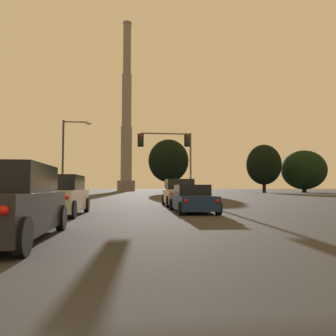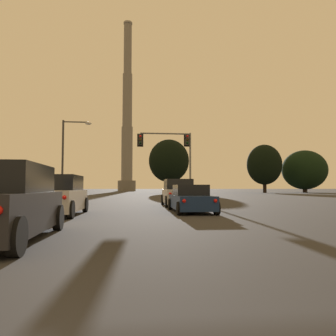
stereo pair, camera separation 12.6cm
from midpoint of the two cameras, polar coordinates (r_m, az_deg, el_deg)
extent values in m
cube|color=#232328|center=(8.82, -26.78, -6.94)|extent=(2.04, 4.85, 0.95)
cube|color=black|center=(8.92, -26.39, -1.60)|extent=(1.85, 2.84, 0.70)
cylinder|color=black|center=(10.47, -18.42, -8.19)|extent=(0.24, 0.77, 0.76)
cylinder|color=black|center=(6.74, -24.59, -10.80)|extent=(0.24, 0.77, 0.76)
sphere|color=red|center=(6.27, -27.19, -6.59)|extent=(0.17, 0.17, 0.17)
cube|color=silver|center=(16.08, -18.50, -5.38)|extent=(1.97, 4.82, 0.95)
cube|color=black|center=(16.19, -18.35, -2.44)|extent=(1.81, 2.82, 0.70)
cylinder|color=black|center=(18.18, -20.08, -6.06)|extent=(0.23, 0.76, 0.76)
cylinder|color=black|center=(17.81, -14.17, -6.22)|extent=(0.23, 0.76, 0.76)
cylinder|color=black|center=(14.49, -23.87, -6.70)|extent=(0.23, 0.76, 0.76)
cylinder|color=black|center=(14.02, -16.50, -6.97)|extent=(0.23, 0.76, 0.76)
sphere|color=red|center=(13.94, -23.83, -4.73)|extent=(0.17, 0.17, 0.17)
sphere|color=red|center=(13.54, -17.52, -4.91)|extent=(0.17, 0.17, 0.17)
cube|color=silver|center=(22.94, 1.76, -4.91)|extent=(2.01, 4.84, 0.95)
cube|color=black|center=(23.06, 1.72, -2.86)|extent=(1.84, 2.83, 0.70)
cylinder|color=black|center=(24.78, -0.95, -5.51)|extent=(0.23, 0.76, 0.76)
cylinder|color=black|center=(24.99, 3.38, -5.48)|extent=(0.23, 0.76, 0.76)
cylinder|color=black|center=(20.94, -0.16, -5.89)|extent=(0.23, 0.76, 0.76)
cylinder|color=black|center=(21.19, 4.93, -5.85)|extent=(0.23, 0.76, 0.76)
sphere|color=red|center=(20.45, 0.41, -4.51)|extent=(0.17, 0.17, 0.17)
sphere|color=red|center=(20.66, 4.73, -4.49)|extent=(0.17, 0.17, 0.17)
cube|color=navy|center=(17.18, 4.08, -5.93)|extent=(1.83, 4.61, 0.70)
cube|color=black|center=(17.39, 3.94, -3.84)|extent=(1.63, 2.21, 0.55)
cylinder|color=black|center=(18.95, 0.43, -6.33)|extent=(0.22, 0.64, 0.64)
cylinder|color=black|center=(19.22, 5.68, -6.27)|extent=(0.22, 0.64, 0.64)
cylinder|color=black|center=(15.18, 2.05, -7.05)|extent=(0.22, 0.64, 0.64)
cylinder|color=black|center=(15.53, 8.54, -6.93)|extent=(0.22, 0.64, 0.64)
sphere|color=red|center=(14.77, 2.90, -5.75)|extent=(0.17, 0.17, 0.17)
sphere|color=red|center=(15.06, 8.34, -5.67)|extent=(0.17, 0.17, 0.17)
cylinder|color=slate|center=(31.20, 3.84, 0.20)|extent=(0.18, 0.18, 6.50)
cylinder|color=black|center=(31.16, 3.87, -5.68)|extent=(0.40, 0.40, 0.10)
cube|color=#282828|center=(31.42, 3.30, 4.91)|extent=(0.34, 0.34, 1.04)
cube|color=black|center=(31.60, 3.25, 4.86)|extent=(0.58, 0.03, 1.25)
sphere|color=red|center=(31.28, 3.36, 5.54)|extent=(0.22, 0.22, 0.22)
sphere|color=#352604|center=(31.23, 3.36, 4.96)|extent=(0.22, 0.22, 0.22)
sphere|color=black|center=(31.19, 3.36, 4.37)|extent=(0.22, 0.22, 0.22)
cylinder|color=slate|center=(31.23, -0.50, 6.01)|extent=(4.76, 0.14, 0.14)
sphere|color=slate|center=(31.56, 3.82, 5.92)|extent=(0.18, 0.18, 0.18)
cube|color=#282828|center=(30.98, -4.90, 4.90)|extent=(0.34, 0.34, 1.04)
cube|color=black|center=(31.16, -4.91, 4.85)|extent=(0.58, 0.03, 1.25)
sphere|color=red|center=(30.84, -4.89, 5.54)|extent=(0.22, 0.22, 0.22)
sphere|color=#352604|center=(30.80, -4.89, 4.95)|extent=(0.22, 0.22, 0.22)
sphere|color=black|center=(30.75, -4.89, 4.36)|extent=(0.22, 0.22, 0.22)
cylinder|color=#38383A|center=(34.12, -17.96, 1.32)|extent=(0.20, 0.20, 8.01)
cylinder|color=#38383A|center=(34.41, -15.81, 7.73)|extent=(2.46, 0.12, 0.12)
sphere|color=#38383A|center=(34.64, -17.84, 7.69)|extent=(0.20, 0.20, 0.20)
ellipsoid|color=silver|center=(34.21, -13.77, 7.56)|extent=(0.64, 0.36, 0.26)
cylinder|color=slate|center=(121.49, -7.34, -3.10)|extent=(6.56, 6.56, 3.83)
cylinder|color=gray|center=(122.13, -7.30, 2.50)|extent=(4.10, 4.10, 20.01)
cylinder|color=gray|center=(125.77, -7.23, 11.61)|extent=(3.53, 3.53, 20.01)
cylinder|color=gray|center=(132.37, -7.16, 20.00)|extent=(2.95, 2.95, 20.01)
cylinder|color=gray|center=(136.49, -7.13, 23.72)|extent=(3.31, 3.31, 0.70)
cylinder|color=black|center=(90.63, 22.61, -3.32)|extent=(1.14, 1.14, 2.04)
ellipsoid|color=black|center=(90.74, 22.54, -0.31)|extent=(11.43, 10.28, 10.02)
cylinder|color=black|center=(82.06, 16.36, -3.07)|extent=(0.84, 0.84, 3.18)
ellipsoid|color=black|center=(82.24, 16.30, 0.57)|extent=(8.43, 7.58, 9.68)
cylinder|color=black|center=(73.09, 0.04, -2.99)|extent=(0.90, 0.90, 3.68)
ellipsoid|color=black|center=(73.33, 0.04, 1.27)|extent=(9.01, 8.11, 9.60)
camera|label=1|loc=(0.06, -90.09, 0.01)|focal=35.00mm
camera|label=2|loc=(0.06, 89.91, -0.01)|focal=35.00mm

